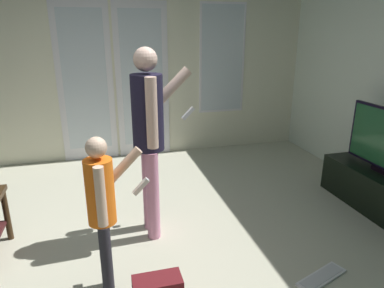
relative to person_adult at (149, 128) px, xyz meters
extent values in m
cube|color=beige|center=(-0.38, -0.41, -0.99)|extent=(6.10, 5.22, 0.02)
cube|color=#EDE8CB|center=(-0.38, 2.17, 0.34)|extent=(6.10, 0.06, 2.64)
cube|color=white|center=(-0.55, 2.13, 0.07)|extent=(0.73, 0.02, 2.16)
cube|color=silver|center=(-0.55, 2.11, 0.12)|extent=(0.57, 0.01, 1.86)
cube|color=white|center=(0.22, 2.13, 0.07)|extent=(0.73, 0.02, 2.16)
cube|color=silver|center=(0.22, 2.11, 0.12)|extent=(0.57, 0.01, 1.86)
cube|color=white|center=(1.39, 2.13, 0.37)|extent=(0.69, 0.02, 1.56)
cube|color=silver|center=(1.39, 2.11, 0.37)|extent=(0.63, 0.01, 1.50)
cylinder|color=#322111|center=(-1.24, 0.21, -0.75)|extent=(0.05, 0.05, 0.47)
cylinder|color=pink|center=(-0.01, -0.09, -0.58)|extent=(0.11, 0.11, 0.80)
cylinder|color=pink|center=(-0.02, 0.09, -0.58)|extent=(0.11, 0.11, 0.80)
cylinder|color=#1D192F|center=(-0.01, 0.00, 0.13)|extent=(0.26, 0.26, 0.63)
sphere|color=beige|center=(-0.01, 0.00, 0.56)|extent=(0.19, 0.19, 0.19)
cylinder|color=beige|center=(0.00, -0.18, 0.17)|extent=(0.09, 0.09, 0.56)
cylinder|color=beige|center=(0.18, 0.18, 0.25)|extent=(0.47, 0.11, 0.45)
cube|color=white|center=(0.38, 0.20, 0.06)|extent=(0.12, 0.05, 0.12)
cylinder|color=#27262D|center=(-0.42, -0.75, -0.70)|extent=(0.08, 0.08, 0.56)
cylinder|color=#27262D|center=(-0.43, -0.62, -0.70)|extent=(0.08, 0.08, 0.56)
cylinder|color=orange|center=(-0.43, -0.69, -0.20)|extent=(0.18, 0.18, 0.44)
sphere|color=beige|center=(-0.43, -0.69, 0.10)|extent=(0.13, 0.13, 0.13)
cylinder|color=beige|center=(-0.42, -0.81, -0.18)|extent=(0.06, 0.06, 0.39)
cylinder|color=beige|center=(-0.29, -0.56, -0.12)|extent=(0.32, 0.07, 0.32)
cube|color=white|center=(-0.15, -0.55, -0.26)|extent=(0.12, 0.04, 0.12)
cube|color=white|center=(1.11, -0.96, -0.97)|extent=(0.46, 0.27, 0.02)
cube|color=silver|center=(1.11, -0.96, -0.96)|extent=(0.41, 0.23, 0.00)
camera|label=1|loc=(-0.38, -2.77, 0.78)|focal=32.44mm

